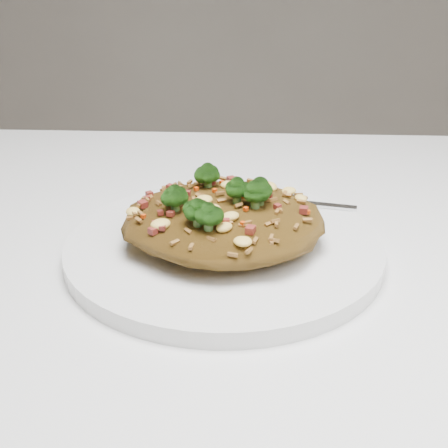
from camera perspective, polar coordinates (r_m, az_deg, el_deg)
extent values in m
cube|color=white|center=(0.51, -10.64, -7.38)|extent=(1.20, 0.80, 0.04)
cylinder|color=white|center=(0.53, 0.00, -2.17)|extent=(0.27, 0.27, 0.01)
ellipsoid|color=brown|center=(0.51, 0.00, 0.32)|extent=(0.17, 0.15, 0.04)
ellipsoid|color=#133D08|center=(0.49, -4.52, 2.56)|extent=(0.02, 0.02, 0.02)
ellipsoid|color=#133D08|center=(0.46, -1.43, 0.84)|extent=(0.02, 0.02, 0.02)
ellipsoid|color=#133D08|center=(0.50, 1.21, 3.27)|extent=(0.02, 0.02, 0.02)
ellipsoid|color=#133D08|center=(0.49, 2.88, 2.82)|extent=(0.02, 0.02, 0.02)
ellipsoid|color=#133D08|center=(0.50, 3.31, 3.13)|extent=(0.02, 0.02, 0.02)
ellipsoid|color=#133D08|center=(0.54, -1.50, 4.60)|extent=(0.02, 0.02, 0.02)
ellipsoid|color=#133D08|center=(0.47, -2.44, 1.21)|extent=(0.02, 0.02, 0.02)
cube|color=silver|center=(0.59, 8.78, 1.73)|extent=(0.10, 0.03, 0.00)
cube|color=silver|center=(0.61, -0.36, 2.67)|extent=(0.04, 0.03, 0.00)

